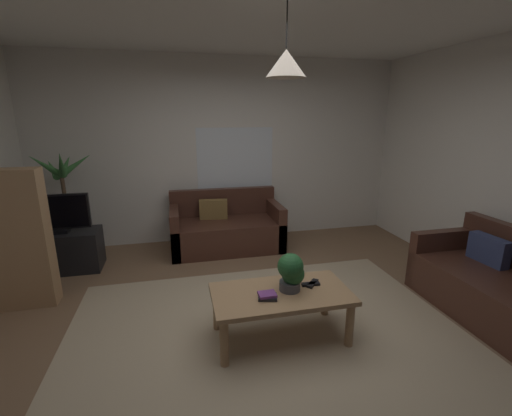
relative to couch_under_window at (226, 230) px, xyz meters
The scene contains 17 objects.
floor 2.03m from the couch_under_window, 88.66° to the right, with size 5.37×4.94×0.02m, color brown.
rug 2.22m from the couch_under_window, 88.78° to the right, with size 3.49×2.72×0.01m, color tan.
wall_back 1.18m from the couch_under_window, 84.56° to the left, with size 5.49×0.06×2.70m, color silver.
window_pane 0.98m from the couch_under_window, 63.71° to the left, with size 1.15×0.01×1.17m, color white.
couch_under_window is the anchor object (origin of this frame).
couch_right_side 3.25m from the couch_under_window, 45.68° to the right, with size 0.80×1.49×0.82m.
coffee_table 2.20m from the couch_under_window, 85.99° to the right, with size 1.17×0.61×0.44m.
book_on_table_0 2.27m from the couch_under_window, 89.67° to the right, with size 0.15×0.12×0.02m, color black.
book_on_table_1 2.27m from the couch_under_window, 89.71° to the right, with size 0.14×0.11×0.02m, color #72387F.
remote_on_table_0 2.19m from the couch_under_window, 78.36° to the right, with size 0.05×0.16×0.02m, color black.
remote_on_table_1 2.19m from the couch_under_window, 77.77° to the right, with size 0.05×0.16×0.02m, color black.
potted_plant_on_table 2.22m from the couch_under_window, 83.64° to the right, with size 0.23×0.22×0.33m.
tv_stand 2.11m from the couch_under_window, behind, with size 0.90×0.44×0.50m, color black.
tv 2.16m from the couch_under_window, behind, with size 0.76×0.16×0.48m.
potted_palm_corner 2.12m from the couch_under_window, behind, with size 0.72×0.77×1.50m.
bookshelf_corner 2.56m from the couch_under_window, 154.14° to the right, with size 0.70×0.31×1.40m.
pendant_lamp 2.94m from the couch_under_window, 85.99° to the right, with size 0.29×0.29×0.57m.
Camera 1 is at (-0.69, -2.69, 1.88)m, focal length 24.17 mm.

